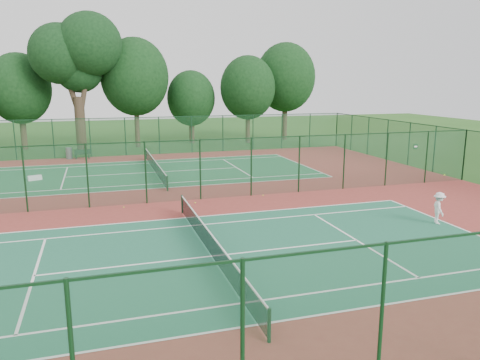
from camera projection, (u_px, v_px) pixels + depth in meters
name	position (u px, v px, depth m)	size (l,w,h in m)	color
ground	(174.00, 201.00, 26.64)	(120.00, 120.00, 0.00)	#28581B
red_pad	(174.00, 201.00, 26.64)	(40.00, 36.00, 0.01)	maroon
court_near	(211.00, 256.00, 18.22)	(23.77, 10.97, 0.01)	#1F6346
court_far	(155.00, 172.00, 35.05)	(23.77, 10.97, 0.01)	#1E6135
fence_north	(142.00, 136.00, 43.11)	(40.00, 0.09, 3.50)	#1B512A
fence_south	(315.00, 331.00, 9.43)	(40.00, 0.09, 3.50)	#18492B
fence_east	(464.00, 155.00, 32.00)	(0.09, 36.00, 3.50)	#174528
fence_divider	(173.00, 171.00, 26.27)	(40.00, 0.09, 3.50)	#184A2E
tennis_net_near	(211.00, 243.00, 18.11)	(0.10, 12.90, 0.97)	#13351F
tennis_net_far	(155.00, 165.00, 34.95)	(0.10, 12.90, 0.97)	#13361B
player_near	(439.00, 208.00, 22.25)	(0.99, 0.57, 1.54)	white
trash_bin	(69.00, 153.00, 40.98)	(0.55, 0.55, 0.99)	slate
bench	(82.00, 154.00, 41.14)	(1.39, 0.59, 0.83)	black
kit_bag	(35.00, 178.00, 32.19)	(0.89, 0.33, 0.33)	white
stray_ball_a	(195.00, 203.00, 26.13)	(0.07, 0.07, 0.07)	#CEED37
stray_ball_b	(263.00, 195.00, 27.83)	(0.07, 0.07, 0.07)	yellow
stray_ball_c	(124.00, 207.00, 25.23)	(0.07, 0.07, 0.07)	#C4D832
big_tree	(77.00, 53.00, 43.68)	(8.51, 6.23, 13.06)	#3B2D20
evergreen_row	(142.00, 146.00, 49.47)	(39.00, 5.00, 12.00)	black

